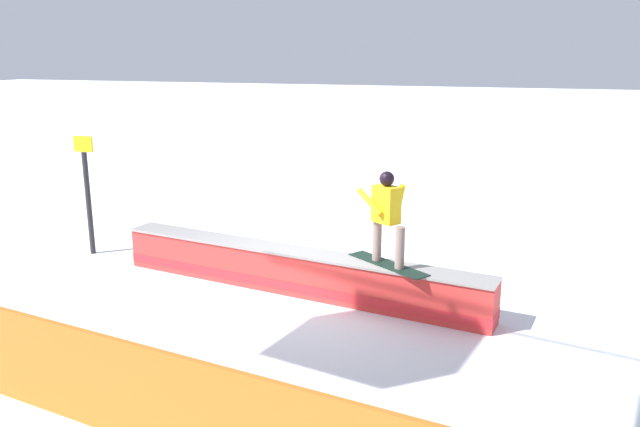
{
  "coord_description": "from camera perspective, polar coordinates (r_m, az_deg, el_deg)",
  "views": [
    {
      "loc": [
        -3.37,
        9.23,
        3.87
      ],
      "look_at": [
        -0.79,
        1.13,
        1.67
      ],
      "focal_mm": 35.8,
      "sensor_mm": 36.0,
      "label": 1
    }
  ],
  "objects": [
    {
      "name": "safety_fence",
      "position": [
        6.77,
        -15.49,
        -15.44
      ],
      "size": [
        9.72,
        1.67,
        1.09
      ],
      "primitive_type": "cube",
      "rotation": [
        0.0,
        0.0,
        -0.16
      ],
      "color": "orange",
      "rests_on": "ground_plane"
    },
    {
      "name": "ground_plane",
      "position": [
        10.57,
        -2.25,
        -6.99
      ],
      "size": [
        120.0,
        120.0,
        0.0
      ],
      "primitive_type": "plane",
      "color": "white"
    },
    {
      "name": "grind_box",
      "position": [
        10.45,
        -2.27,
        -5.33
      ],
      "size": [
        6.51,
        1.59,
        0.72
      ],
      "color": "red",
      "rests_on": "ground_plane"
    },
    {
      "name": "trail_marker",
      "position": [
        12.93,
        -20.06,
        1.8
      ],
      "size": [
        0.4,
        0.1,
        2.3
      ],
      "color": "#262628",
      "rests_on": "ground_plane"
    },
    {
      "name": "snowboarder",
      "position": [
        9.49,
        5.98,
        -0.13
      ],
      "size": [
        1.38,
        1.07,
        1.42
      ],
      "color": "black",
      "rests_on": "grind_box"
    }
  ]
}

